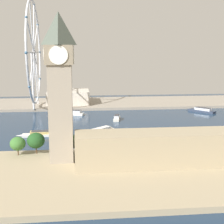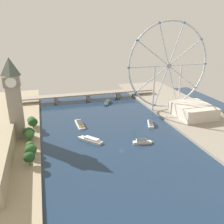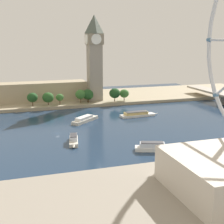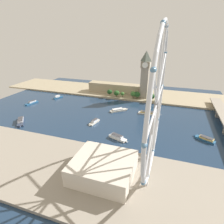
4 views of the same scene
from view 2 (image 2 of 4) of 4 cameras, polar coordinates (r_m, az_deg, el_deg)
The scene contains 12 objects.
ground_plane at distance 252.44m, azimuth 2.20°, elevation -8.76°, with size 419.03×419.03×0.00m, color #1E334C.
riverbank_right at distance 310.67m, azimuth 24.65°, elevation -4.64°, with size 90.00×520.00×3.00m, color gray.
clock_tower at distance 276.31m, azimuth -21.95°, elevation 3.18°, with size 16.98×16.98×87.05m.
tree_row_embankment at distance 271.87m, azimuth -18.56°, elevation -5.03°, with size 15.22×103.57×13.74m.
ferris_wheel at distance 353.35m, azimuth 13.12°, elevation 10.43°, with size 122.78×3.20×123.50m.
riverside_hall at distance 346.50m, azimuth 18.42°, elevation 0.36°, with size 46.32×51.63×15.93m, color beige.
river_bridge at distance 413.28m, azimuth -5.72°, elevation 4.08°, with size 231.03×17.06×10.95m.
tour_boat_0 at distance 311.02m, azimuth -7.53°, elevation -2.77°, with size 9.07×36.30×4.44m.
tour_boat_1 at distance 391.33m, azimuth -1.14°, elevation 2.27°, with size 16.02×25.30×5.05m.
tour_boat_2 at distance 265.31m, azimuth 7.12°, elevation -6.88°, with size 23.55×9.23×5.33m.
tour_boat_6 at distance 313.07m, azimuth 9.02°, elevation -2.62°, with size 13.93×26.88×5.51m.
tour_boat_7 at distance 268.71m, azimuth -5.09°, elevation -6.48°, with size 25.49×28.19×4.69m.
Camera 2 is at (-70.87, -209.60, 121.53)m, focal length 39.08 mm.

